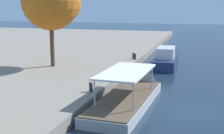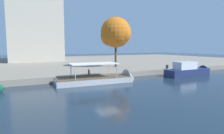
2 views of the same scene
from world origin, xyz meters
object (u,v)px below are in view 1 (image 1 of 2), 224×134
at_px(mooring_bollard_1, 91,86).
at_px(tree_1, 52,3).
at_px(motor_yacht_2, 166,59).
at_px(mooring_bollard_2, 135,56).
at_px(mooring_bollard_0, 133,55).
at_px(tour_boat_1, 131,98).

relative_size(mooring_bollard_1, tree_1, 0.08).
xyz_separation_m(motor_yacht_2, mooring_bollard_2, (-1.83, 3.65, 0.51)).
height_order(motor_yacht_2, tree_1, tree_1).
relative_size(mooring_bollard_1, mooring_bollard_2, 0.98).
height_order(mooring_bollard_0, mooring_bollard_2, mooring_bollard_2).
xyz_separation_m(motor_yacht_2, tree_1, (-8.50, 11.20, 6.86)).
height_order(mooring_bollard_2, tree_1, tree_1).
distance_m(mooring_bollard_2, tree_1, 11.91).
xyz_separation_m(mooring_bollard_0, mooring_bollard_1, (-15.69, -0.13, -0.00)).
bearing_deg(tree_1, mooring_bollard_1, -138.84).
relative_size(tour_boat_1, tree_1, 1.17).
distance_m(tour_boat_1, motor_yacht_2, 15.96).
distance_m(tour_boat_1, tree_1, 14.60).
bearing_deg(mooring_bollard_1, tour_boat_1, -71.77).
relative_size(motor_yacht_2, mooring_bollard_2, 12.30).
bearing_deg(mooring_bollard_2, mooring_bollard_1, 179.15).
xyz_separation_m(mooring_bollard_1, tree_1, (8.38, 7.33, 6.35)).
height_order(mooring_bollard_1, mooring_bollard_2, mooring_bollard_2).
bearing_deg(mooring_bollard_0, mooring_bollard_2, -150.56).
xyz_separation_m(tour_boat_1, mooring_bollard_2, (14.09, 2.69, 0.96)).
xyz_separation_m(mooring_bollard_0, mooring_bollard_2, (-0.63, -0.36, 0.01)).
bearing_deg(tour_boat_1, motor_yacht_2, -0.63).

